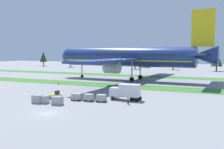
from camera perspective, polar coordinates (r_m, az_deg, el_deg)
The scene contains 17 objects.
ground_plane at distance 46.83m, azimuth -14.15°, elevation -8.33°, with size 400.00×400.00×0.00m, color gray.
grass_strip_near at distance 80.23m, azimuth 3.23°, elevation -2.62°, with size 320.00×10.75×0.01m, color #3D752D.
grass_strip_far at distance 111.96m, azimuth 9.39°, elevation -0.49°, with size 320.00×10.75×0.01m, color #3D752D.
airliner at distance 96.93m, azimuth 4.00°, elevation 3.93°, with size 61.59×76.03×24.56m.
baggage_tug at distance 59.75m, azimuth -12.32°, elevation -4.60°, with size 2.76×1.66×1.97m.
cargo_dolly_lead at distance 57.54m, azimuth -7.90°, elevation -4.79°, with size 2.39×1.80×1.55m.
cargo_dolly_second at distance 56.45m, azimuth -5.19°, elevation -4.96°, with size 2.39×1.80×1.55m.
cargo_dolly_third at distance 55.48m, azimuth -2.39°, elevation -5.12°, with size 2.39×1.80×1.55m.
catering_truck at distance 57.38m, azimuth 3.05°, elevation -3.73°, with size 7.00×2.45×3.58m.
ground_crew_marshaller at distance 52.90m, azimuth 3.59°, elevation -5.60°, with size 0.36×0.56×1.74m.
uld_container_0 at distance 55.86m, azimuth -14.96°, elevation -5.34°, with size 2.00×1.60×1.60m, color #A3A3A8.
uld_container_1 at distance 56.30m, azimuth -16.14°, elevation -5.23°, with size 2.00×1.60×1.72m, color #A3A3A8.
uld_container_2 at distance 53.69m, azimuth -12.01°, elevation -5.66°, with size 2.00×1.60×1.68m, color #A3A3A8.
taxiway_marker_0 at distance 84.51m, azimuth -11.79°, elevation -2.12°, with size 0.44×0.44×0.62m, color orange.
taxiway_marker_1 at distance 88.07m, azimuth -11.83°, elevation -1.88°, with size 0.44×0.44×0.46m, color orange.
taxiway_marker_2 at distance 89.43m, azimuth -11.87°, elevation -1.74°, with size 0.44×0.44×0.58m, color orange.
distant_tree_line at distance 155.74m, azimuth 12.65°, elevation 3.70°, with size 196.34×9.63×12.62m.
Camera 1 is at (28.43, -35.62, 10.74)m, focal length 41.26 mm.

